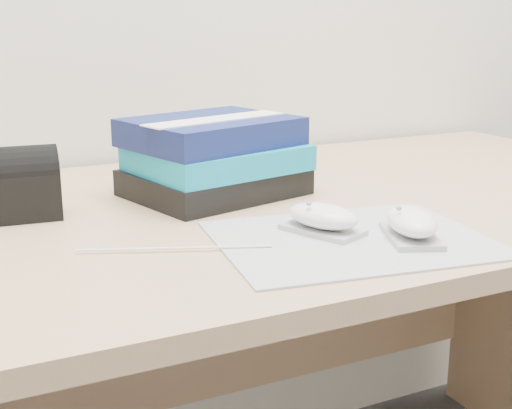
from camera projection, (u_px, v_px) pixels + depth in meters
name	position (u px, v px, depth m)	size (l,w,h in m)	color
desk	(246.00, 323.00, 1.25)	(1.60, 0.80, 0.73)	tan
mousepad	(351.00, 239.00, 0.95)	(0.35, 0.27, 0.00)	gray
mouse_rear	(323.00, 218.00, 0.96)	(0.10, 0.12, 0.05)	#B1B0B3
mouse_front	(412.00, 224.00, 0.94)	(0.10, 0.13, 0.05)	#A8A8AA
usb_cable	(174.00, 248.00, 0.90)	(0.00, 0.00, 0.25)	white
book_stack	(214.00, 157.00, 1.17)	(0.30, 0.27, 0.13)	black
pouch	(17.00, 184.00, 1.04)	(0.13, 0.09, 0.11)	black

